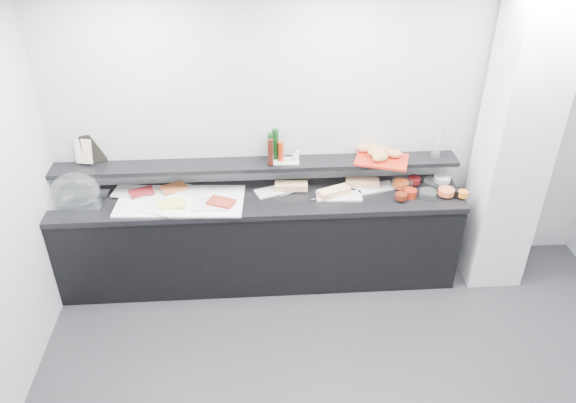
{
  "coord_description": "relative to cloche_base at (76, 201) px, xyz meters",
  "views": [
    {
      "loc": [
        -0.71,
        -2.52,
        3.51
      ],
      "look_at": [
        -0.45,
        1.45,
        1.0
      ],
      "focal_mm": 35.0,
      "sensor_mm": 36.0,
      "label": 1
    }
  ],
  "objects": [
    {
      "name": "column",
      "position": [
        3.77,
        -0.05,
        0.43
      ],
      "size": [
        0.5,
        0.5,
        2.7
      ],
      "primitive_type": "cube",
      "color": "silver",
      "rests_on": "ground"
    },
    {
      "name": "sandwich_food_right",
      "position": [
        2.52,
        0.11,
        0.02
      ],
      "size": [
        0.31,
        0.15,
        0.06
      ],
      "primitive_type": "cube",
      "rotation": [
        0.0,
        0.0,
        -0.11
      ],
      "color": "tan",
      "rests_on": "sandwich_plate_right"
    },
    {
      "name": "cloche_dome",
      "position": [
        0.02,
        -0.01,
        0.11
      ],
      "size": [
        0.45,
        0.33,
        0.34
      ],
      "primitive_type": "ellipsoid",
      "rotation": [
        0.0,
        0.0,
        0.15
      ],
      "color": "white",
      "rests_on": "cloche_base"
    },
    {
      "name": "condiment_tray",
      "position": [
        1.84,
        0.18,
        0.24
      ],
      "size": [
        0.23,
        0.15,
        0.01
      ],
      "primitive_type": "cube",
      "rotation": [
        0.0,
        0.0,
        -0.05
      ],
      "color": "silver",
      "rests_on": "wall_shelf"
    },
    {
      "name": "sandwich_plate_mid",
      "position": [
        2.29,
        -0.04,
        -0.01
      ],
      "size": [
        0.41,
        0.19,
        0.01
      ],
      "primitive_type": "cube",
      "rotation": [
        0.0,
        0.0,
        -0.05
      ],
      "color": "silver",
      "rests_on": "counter_top"
    },
    {
      "name": "bread_roll_mide",
      "position": [
        2.66,
        0.15,
        0.29
      ],
      "size": [
        0.17,
        0.12,
        0.08
      ],
      "primitive_type": "ellipsoid",
      "rotation": [
        0.0,
        0.0,
        0.16
      ],
      "color": "#B57045",
      "rests_on": "bread_tray"
    },
    {
      "name": "bowl_red_jam",
      "position": [
        2.91,
        -0.08,
        0.02
      ],
      "size": [
        0.11,
        0.11,
        0.07
      ],
      "primitive_type": "cylinder",
      "rotation": [
        0.0,
        0.0,
        0.01
      ],
      "color": "maroon",
      "rests_on": "counter_top"
    },
    {
      "name": "bread_roll_ne",
      "position": [
        2.7,
        0.23,
        0.29
      ],
      "size": [
        0.14,
        0.11,
        0.08
      ],
      "primitive_type": "ellipsoid",
      "rotation": [
        0.0,
        0.0,
        -0.28
      ],
      "color": "#AF8543",
      "rests_on": "bread_tray"
    },
    {
      "name": "bread_roll_sw",
      "position": [
        2.65,
        0.09,
        0.29
      ],
      "size": [
        0.15,
        0.12,
        0.08
      ],
      "primitive_type": "ellipsoid",
      "rotation": [
        0.0,
        0.0,
        0.36
      ],
      "color": "#B19043",
      "rests_on": "bread_tray"
    },
    {
      "name": "carafe",
      "position": [
        3.17,
        0.15,
        0.38
      ],
      "size": [
        0.09,
        0.09,
        0.3
      ],
      "primitive_type": "cylinder",
      "rotation": [
        0.0,
        0.0,
        -0.02
      ],
      "color": "white",
      "rests_on": "wall_shelf"
    },
    {
      "name": "bowl_glass_fruit",
      "position": [
        2.89,
        0.1,
        0.02
      ],
      "size": [
        0.24,
        0.24,
        0.07
      ],
      "primitive_type": "cylinder",
      "rotation": [
        0.0,
        0.0,
        -0.3
      ],
      "color": "white",
      "rests_on": "counter_top"
    },
    {
      "name": "bread_tray",
      "position": [
        2.69,
        0.14,
        0.24
      ],
      "size": [
        0.53,
        0.45,
        0.02
      ],
      "primitive_type": "cube",
      "rotation": [
        0.0,
        0.0,
        -0.33
      ],
      "color": "#B72713",
      "rests_on": "wall_shelf"
    },
    {
      "name": "back_wall",
      "position": [
        2.27,
        0.3,
        0.43
      ],
      "size": [
        5.0,
        0.02,
        2.7
      ],
      "primitive_type": "cube",
      "color": "#B7BABE",
      "rests_on": "ground"
    },
    {
      "name": "fill_black_fruit",
      "position": [
        3.37,
        -0.14,
        0.03
      ],
      "size": [
        0.11,
        0.11,
        0.05
      ],
      "primitive_type": "cylinder",
      "rotation": [
        0.0,
        0.0,
        0.26
      ],
      "color": "orange",
      "rests_on": "bowl_black_fruit"
    },
    {
      "name": "tongs_mid",
      "position": [
        2.11,
        -0.08,
        -0.0
      ],
      "size": [
        0.16,
        0.05,
        0.01
      ],
      "primitive_type": "cylinder",
      "rotation": [
        0.0,
        1.57,
        0.27
      ],
      "color": "silver",
      "rests_on": "sandwich_plate_mid"
    },
    {
      "name": "bottle_brown",
      "position": [
        1.7,
        0.12,
        0.36
      ],
      "size": [
        0.07,
        0.07,
        0.24
      ],
      "primitive_type": "cylinder",
      "rotation": [
        0.0,
        0.0,
        -0.37
      ],
      "color": "#361109",
      "rests_on": "condiment_tray"
    },
    {
      "name": "framed_print",
      "position": [
        0.15,
        0.29,
        0.36
      ],
      "size": [
        0.21,
        0.15,
        0.26
      ],
      "primitive_type": "cube",
      "rotation": [
        -0.21,
        0.0,
        0.43
      ],
      "color": "black",
      "rests_on": "wall_shelf"
    },
    {
      "name": "platter_meat_a",
      "position": [
        0.46,
        0.13,
        0.0
      ],
      "size": [
        0.35,
        0.26,
        0.01
      ],
      "primitive_type": "cube",
      "rotation": [
        0.0,
        0.0,
        -0.16
      ],
      "color": "silver",
      "rests_on": "linen_runner"
    },
    {
      "name": "fill_glass_salmon",
      "position": [
        3.23,
        -0.09,
        0.03
      ],
      "size": [
        0.19,
        0.19,
        0.05
      ],
      "primitive_type": "cylinder",
      "rotation": [
        0.0,
        0.0,
        0.41
      ],
      "color": "orange",
      "rests_on": "bowl_glass_salmon"
    },
    {
      "name": "bottle_green_a",
      "position": [
        1.7,
        0.19,
        0.37
      ],
      "size": [
        0.06,
        0.06,
        0.26
      ],
      "primitive_type": "cylinder",
      "rotation": [
        0.0,
        0.0,
        -0.34
      ],
      "color": "black",
      "rests_on": "condiment_tray"
    },
    {
      "name": "platter_cheese",
      "position": [
        0.73,
        -0.15,
        0.0
      ],
      "size": [
        0.4,
        0.33,
        0.01
      ],
      "primitive_type": "cube",
      "rotation": [
        0.0,
        0.0,
        -0.36
      ],
      "color": "white",
      "rests_on": "linen_runner"
    },
    {
      "name": "bowl_glass_cream",
      "position": [
        3.17,
        0.06,
        0.02
      ],
      "size": [
        0.22,
        0.22,
        0.07
      ],
      "primitive_type": "cylinder",
      "rotation": [
        0.0,
        0.0,
        -0.12
      ],
      "color": "silver",
      "rests_on": "counter_top"
    },
    {
      "name": "bowl_glass_salmon",
      "position": [
        3.06,
        -0.11,
        0.02
      ],
      "size": [
        0.15,
        0.15,
        0.07
      ],
      "primitive_type": "cylinder",
      "rotation": [
        0.0,
        0.0,
        0.01
      ],
      "color": "white",
      "rests_on": "counter_top"
    },
    {
      "name": "food_meat_b",
      "position": [
        1.26,
        -0.13,
        0.02
      ],
      "size": [
        0.26,
        0.22,
        0.02
      ],
      "primitive_type": "cube",
      "rotation": [
        0.0,
        0.0,
        -0.42
      ],
      "color": "maroon",
      "rests_on": "platter_meat_b"
    },
    {
      "name": "bread_roll_n",
      "position": [
        2.62,
        0.27,
        0.29
      ],
      "size": [
        0.15,
        0.11,
        0.08
      ],
      "primitive_type": "ellipsoid",
      "rotation": [
        0.0,
        0.0,
        0.17
      ],
      "color": "#BD8148",
      "rests_on": "bread_tray"
    },
    {
      "name": "sandwich_food_left",
      "position": [
        1.88,
        0.09,
        0.02
      ],
      "size": [
        0.3,
        0.13,
        0.06
      ],
      "primitive_type": "cube",
      "rotation": [
        0.0,
        0.0,
        -0.06
      ],
      "color": "tan",
      "rests_on": "sandwich_plate_left"
    },
    {
      "name": "bowl_black_jam",
      "position": [
        3.01,
        0.13,
        0.02
      ],
      "size": [
        0.14,
        0.14,
        0.07
      ],
      "primitive_type": "cylinder",
      "rotation": [
        0.0,
        0.0,
        0.17
      ],
      "color": "black",
      "rests_on": "counter_top"
    },
    {
      "name": "food_cheese",
      "position": [
        0.84,
        -0.13,
        0.02
      ],
      "size": [
        0.23,
        0.16,
        0.02
      ],
      "primitive_type": "cube",
      "rotation": [
        0.0,
        0.0,
        0.1
      ],
      "color": "#FCF562",
      "rests_on": "platter_cheese"
    },
    {
      "name": "fill_red_jam",
      "position": [
        2.82,
        -0.15,
        0.03
      ],
      "size": [
        0.12,
        0.12,
        0.05
      ],
      "primitive_type": "cylinder",
      "rotation": [
        0.0,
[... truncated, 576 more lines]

